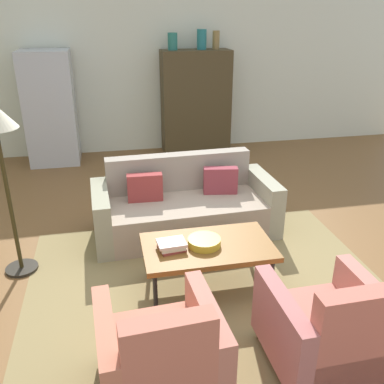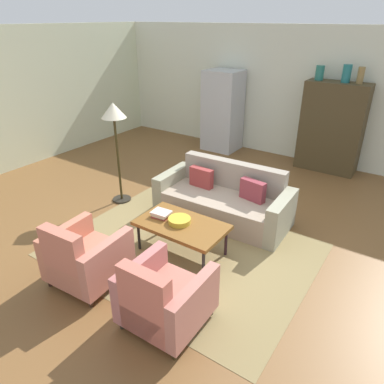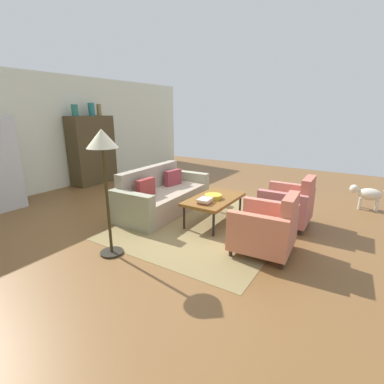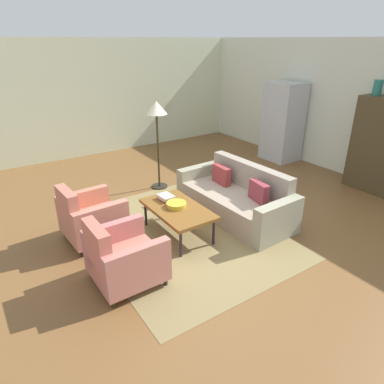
{
  "view_description": "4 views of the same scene",
  "coord_description": "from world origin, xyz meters",
  "px_view_note": "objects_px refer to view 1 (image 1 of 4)",
  "views": [
    {
      "loc": [
        -0.92,
        -3.74,
        2.46
      ],
      "look_at": [
        -0.14,
        0.06,
        0.77
      ],
      "focal_mm": 39.76,
      "sensor_mm": 36.0,
      "label": 1
    },
    {
      "loc": [
        2.31,
        -3.73,
        2.94
      ],
      "look_at": [
        -0.29,
        0.09,
        0.65
      ],
      "focal_mm": 33.33,
      "sensor_mm": 36.0,
      "label": 2
    },
    {
      "loc": [
        -4.28,
        -2.65,
        1.94
      ],
      "look_at": [
        -0.33,
        -0.15,
        0.58
      ],
      "focal_mm": 26.28,
      "sensor_mm": 36.0,
      "label": 3
    },
    {
      "loc": [
        3.84,
        -2.82,
        2.76
      ],
      "look_at": [
        0.08,
        -0.31,
        0.74
      ],
      "focal_mm": 32.09,
      "sensor_mm": 36.0,
      "label": 4
    }
  ],
  "objects_px": {
    "armchair_left": "(161,358)",
    "vase_round": "(202,39)",
    "couch": "(184,207)",
    "coffee_table": "(208,248)",
    "fruit_bowl": "(204,242)",
    "vase_tall": "(173,41)",
    "refrigerator": "(50,108)",
    "book_stack": "(172,245)",
    "cabinet": "(196,102)",
    "armchair_right": "(329,333)",
    "vase_small": "(216,40)"
  },
  "relations": [
    {
      "from": "armchair_right",
      "to": "vase_tall",
      "type": "xyz_separation_m",
      "value": [
        -0.23,
        5.31,
        1.6
      ]
    },
    {
      "from": "fruit_bowl",
      "to": "vase_small",
      "type": "xyz_separation_m",
      "value": [
        1.16,
        4.14,
        1.46
      ]
    },
    {
      "from": "coffee_table",
      "to": "armchair_right",
      "type": "bearing_deg",
      "value": -62.73
    },
    {
      "from": "coffee_table",
      "to": "vase_small",
      "type": "xyz_separation_m",
      "value": [
        1.12,
        4.14,
        1.53
      ]
    },
    {
      "from": "couch",
      "to": "vase_tall",
      "type": "distance_m",
      "value": 3.41
    },
    {
      "from": "couch",
      "to": "vase_tall",
      "type": "xyz_separation_m",
      "value": [
        0.37,
        2.96,
        1.65
      ]
    },
    {
      "from": "armchair_right",
      "to": "vase_tall",
      "type": "distance_m",
      "value": 5.55
    },
    {
      "from": "armchair_right",
      "to": "book_stack",
      "type": "height_order",
      "value": "armchair_right"
    },
    {
      "from": "vase_small",
      "to": "vase_round",
      "type": "bearing_deg",
      "value": 180.0
    },
    {
      "from": "coffee_table",
      "to": "fruit_bowl",
      "type": "distance_m",
      "value": 0.08
    },
    {
      "from": "couch",
      "to": "vase_round",
      "type": "xyz_separation_m",
      "value": [
        0.87,
        2.96,
        1.68
      ]
    },
    {
      "from": "vase_round",
      "to": "fruit_bowl",
      "type": "bearing_deg",
      "value": -102.34
    },
    {
      "from": "vase_round",
      "to": "refrigerator",
      "type": "xyz_separation_m",
      "value": [
        -2.58,
        -0.1,
        -1.04
      ]
    },
    {
      "from": "vase_small",
      "to": "refrigerator",
      "type": "bearing_deg",
      "value": -177.98
    },
    {
      "from": "vase_round",
      "to": "couch",
      "type": "bearing_deg",
      "value": -106.48
    },
    {
      "from": "vase_tall",
      "to": "refrigerator",
      "type": "xyz_separation_m",
      "value": [
        -2.08,
        -0.1,
        -1.01
      ]
    },
    {
      "from": "armchair_left",
      "to": "armchair_right",
      "type": "height_order",
      "value": "same"
    },
    {
      "from": "book_stack",
      "to": "cabinet",
      "type": "relative_size",
      "value": 0.15
    },
    {
      "from": "coffee_table",
      "to": "armchair_left",
      "type": "height_order",
      "value": "armchair_left"
    },
    {
      "from": "book_stack",
      "to": "vase_small",
      "type": "bearing_deg",
      "value": 70.61
    },
    {
      "from": "vase_round",
      "to": "refrigerator",
      "type": "height_order",
      "value": "vase_round"
    },
    {
      "from": "coffee_table",
      "to": "book_stack",
      "type": "height_order",
      "value": "book_stack"
    },
    {
      "from": "couch",
      "to": "cabinet",
      "type": "height_order",
      "value": "cabinet"
    },
    {
      "from": "couch",
      "to": "armchair_left",
      "type": "relative_size",
      "value": 2.42
    },
    {
      "from": "book_stack",
      "to": "vase_small",
      "type": "height_order",
      "value": "vase_small"
    },
    {
      "from": "fruit_bowl",
      "to": "refrigerator",
      "type": "distance_m",
      "value": 4.4
    },
    {
      "from": "fruit_bowl",
      "to": "cabinet",
      "type": "relative_size",
      "value": 0.17
    },
    {
      "from": "couch",
      "to": "coffee_table",
      "type": "bearing_deg",
      "value": 87.99
    },
    {
      "from": "fruit_bowl",
      "to": "vase_round",
      "type": "relative_size",
      "value": 0.93
    },
    {
      "from": "coffee_table",
      "to": "armchair_right",
      "type": "xyz_separation_m",
      "value": [
        0.6,
        -1.17,
        -0.08
      ]
    },
    {
      "from": "vase_small",
      "to": "refrigerator",
      "type": "distance_m",
      "value": 3.02
    },
    {
      "from": "fruit_bowl",
      "to": "vase_tall",
      "type": "bearing_deg",
      "value": 84.4
    },
    {
      "from": "armchair_right",
      "to": "vase_small",
      "type": "height_order",
      "value": "vase_small"
    },
    {
      "from": "cabinet",
      "to": "vase_tall",
      "type": "xyz_separation_m",
      "value": [
        -0.4,
        -0.0,
        1.04
      ]
    },
    {
      "from": "armchair_left",
      "to": "vase_round",
      "type": "height_order",
      "value": "vase_round"
    },
    {
      "from": "armchair_right",
      "to": "cabinet",
      "type": "bearing_deg",
      "value": 87.19
    },
    {
      "from": "armchair_right",
      "to": "fruit_bowl",
      "type": "height_order",
      "value": "armchair_right"
    },
    {
      "from": "armchair_left",
      "to": "book_stack",
      "type": "bearing_deg",
      "value": 73.91
    },
    {
      "from": "cabinet",
      "to": "refrigerator",
      "type": "distance_m",
      "value": 2.49
    },
    {
      "from": "armchair_left",
      "to": "vase_tall",
      "type": "relative_size",
      "value": 3.17
    },
    {
      "from": "couch",
      "to": "vase_round",
      "type": "bearing_deg",
      "value": -108.65
    },
    {
      "from": "coffee_table",
      "to": "vase_round",
      "type": "xyz_separation_m",
      "value": [
        0.87,
        4.14,
        1.54
      ]
    },
    {
      "from": "coffee_table",
      "to": "vase_tall",
      "type": "distance_m",
      "value": 4.43
    },
    {
      "from": "coffee_table",
      "to": "fruit_bowl",
      "type": "xyz_separation_m",
      "value": [
        -0.03,
        0.0,
        0.07
      ]
    },
    {
      "from": "coffee_table",
      "to": "vase_tall",
      "type": "xyz_separation_m",
      "value": [
        0.37,
        4.14,
        1.52
      ]
    },
    {
      "from": "coffee_table",
      "to": "vase_tall",
      "type": "relative_size",
      "value": 4.32
    },
    {
      "from": "armchair_left",
      "to": "vase_round",
      "type": "distance_m",
      "value": 5.74
    },
    {
      "from": "coffee_table",
      "to": "refrigerator",
      "type": "bearing_deg",
      "value": 112.96
    },
    {
      "from": "armchair_left",
      "to": "cabinet",
      "type": "xyz_separation_m",
      "value": [
        1.37,
        5.31,
        0.56
      ]
    },
    {
      "from": "book_stack",
      "to": "refrigerator",
      "type": "height_order",
      "value": "refrigerator"
    }
  ]
}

